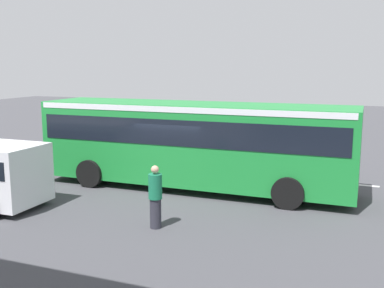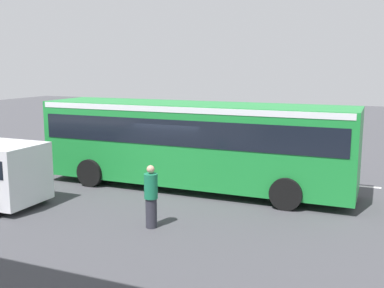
% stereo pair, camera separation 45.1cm
% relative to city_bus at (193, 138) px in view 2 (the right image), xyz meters
% --- Properties ---
extents(ground, '(80.00, 80.00, 0.00)m').
position_rel_city_bus_xyz_m(ground, '(0.52, 0.30, -1.88)').
color(ground, '#424247').
extents(city_bus, '(11.54, 2.85, 3.15)m').
position_rel_city_bus_xyz_m(city_bus, '(0.00, 0.00, 0.00)').
color(city_bus, '#1E8C38').
rests_on(city_bus, ground).
extents(pedestrian, '(0.38, 0.38, 1.79)m').
position_rel_city_bus_xyz_m(pedestrian, '(-0.52, 4.33, -1.00)').
color(pedestrian, '#2D2D38').
rests_on(pedestrian, ground).
extents(traffic_sign, '(0.08, 0.60, 2.80)m').
position_rel_city_bus_xyz_m(traffic_sign, '(5.50, -3.42, 0.01)').
color(traffic_sign, slate).
rests_on(traffic_sign, ground).
extents(lane_dash_leftmost, '(2.00, 0.20, 0.01)m').
position_rel_city_bus_xyz_m(lane_dash_leftmost, '(-5.48, -2.67, -1.88)').
color(lane_dash_leftmost, silver).
rests_on(lane_dash_leftmost, ground).
extents(lane_dash_left, '(2.00, 0.20, 0.01)m').
position_rel_city_bus_xyz_m(lane_dash_left, '(-1.48, -2.67, -1.88)').
color(lane_dash_left, silver).
rests_on(lane_dash_left, ground).
extents(lane_dash_centre, '(2.00, 0.20, 0.01)m').
position_rel_city_bus_xyz_m(lane_dash_centre, '(2.52, -2.67, -1.88)').
color(lane_dash_centre, silver).
rests_on(lane_dash_centre, ground).
extents(lane_dash_right, '(2.00, 0.20, 0.01)m').
position_rel_city_bus_xyz_m(lane_dash_right, '(6.52, -2.67, -1.88)').
color(lane_dash_right, silver).
rests_on(lane_dash_right, ground).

